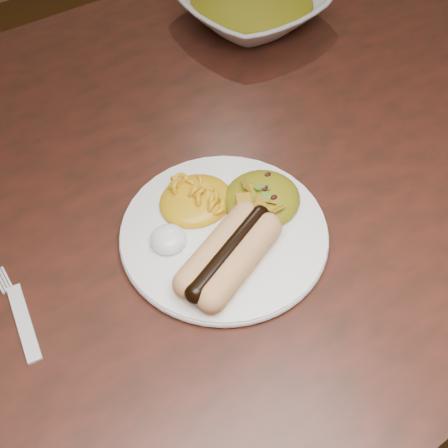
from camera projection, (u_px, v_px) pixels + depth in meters
floor at (167, 398)px, 1.27m from camera, size 4.00×4.00×0.00m
table at (128, 237)px, 0.75m from camera, size 1.60×0.90×0.75m
plate at (224, 232)px, 0.63m from camera, size 0.32×0.32×0.01m
hotdog at (229, 254)px, 0.58m from camera, size 0.13×0.11×0.03m
mac_and_cheese at (195, 193)px, 0.64m from camera, size 0.11×0.10×0.04m
sour_cream at (168, 237)px, 0.61m from camera, size 0.04×0.04×0.03m
taco_salad at (262, 194)px, 0.64m from camera, size 0.10×0.09×0.04m
fork at (24, 322)px, 0.56m from camera, size 0.04×0.15×0.00m
serving_bowl at (251, 7)px, 0.91m from camera, size 0.26×0.26×0.06m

